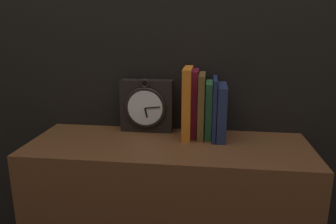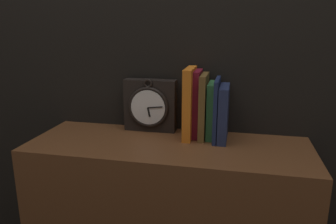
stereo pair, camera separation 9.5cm
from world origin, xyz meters
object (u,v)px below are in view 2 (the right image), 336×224
book_slot0_orange (189,103)px  book_slot5_navy (224,113)px  book_slot2_brown (204,106)px  book_slot1_maroon (197,104)px  clock (150,105)px  book_slot3_green (211,110)px  book_slot4_navy (216,109)px

book_slot0_orange → book_slot5_navy: bearing=-1.7°
book_slot0_orange → book_slot2_brown: book_slot0_orange is taller
book_slot5_navy → book_slot2_brown: bearing=172.7°
book_slot1_maroon → book_slot5_navy: (0.10, -0.02, -0.02)m
clock → book_slot2_brown: bearing=-9.8°
book_slot1_maroon → book_slot3_green: book_slot1_maroon is taller
book_slot4_navy → book_slot3_green: bearing=140.9°
book_slot3_green → clock: bearing=173.1°
book_slot1_maroon → book_slot5_navy: book_slot1_maroon is taller
book_slot0_orange → book_slot3_green: (0.08, 0.01, -0.03)m
book_slot0_orange → book_slot1_maroon: 0.03m
clock → book_slot1_maroon: (0.19, -0.02, 0.02)m
clock → book_slot2_brown: (0.21, -0.04, 0.02)m
book_slot5_navy → book_slot3_green: bearing=159.9°
book_slot1_maroon → book_slot5_navy: size_ratio=1.25×
book_slot2_brown → book_slot3_green: 0.03m
book_slot1_maroon → book_slot2_brown: size_ratio=1.05×
book_slot3_green → book_slot5_navy: size_ratio=1.03×
clock → book_slot4_navy: size_ratio=0.95×
book_slot0_orange → book_slot3_green: 0.08m
clock → book_slot5_navy: 0.29m
book_slot3_green → book_slot0_orange: bearing=-170.4°
clock → book_slot0_orange: book_slot0_orange is taller
clock → book_slot0_orange: size_ratio=0.82×
book_slot2_brown → book_slot0_orange: bearing=-173.6°
clock → book_slot5_navy: size_ratio=1.06×
book_slot0_orange → book_slot1_maroon: (0.03, 0.02, -0.01)m
book_slot1_maroon → book_slot4_navy: (0.07, -0.02, -0.01)m
book_slot3_green → book_slot5_navy: bearing=-20.1°
book_slot1_maroon → book_slot4_navy: bearing=-16.4°
book_slot2_brown → book_slot3_green: book_slot2_brown is taller
clock → book_slot3_green: clock is taller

